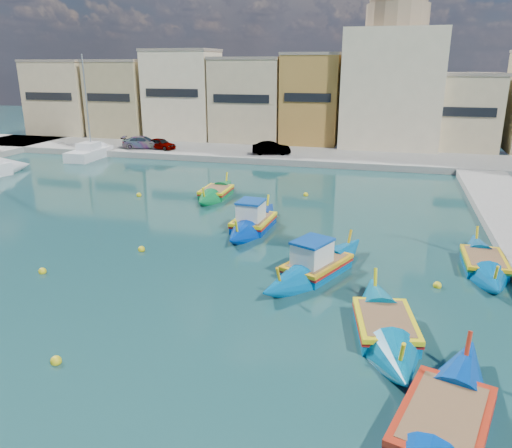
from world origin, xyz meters
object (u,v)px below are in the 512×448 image
at_px(luzzu_green, 216,194).
at_px(luzzu_cyan_south, 385,328).
at_px(luzzu_blue_cabin, 253,223).
at_px(luzzu_turquoise_cabin, 317,267).
at_px(yacht_north, 99,152).
at_px(church_block, 393,71).
at_px(luzzu_cyan_mid, 484,264).
at_px(luzzu_blue_south, 443,426).

relative_size(luzzu_green, luzzu_cyan_south, 0.89).
xyz_separation_m(luzzu_blue_cabin, luzzu_green, (-4.54, 6.36, -0.10)).
height_order(luzzu_blue_cabin, luzzu_cyan_south, luzzu_blue_cabin).
height_order(luzzu_turquoise_cabin, yacht_north, yacht_north).
height_order(church_block, luzzu_cyan_mid, church_block).
xyz_separation_m(luzzu_green, luzzu_blue_south, (13.78, -21.50, 0.03)).
xyz_separation_m(church_block, luzzu_turquoise_cabin, (-2.51, -36.27, -8.08)).
bearing_deg(yacht_north, luzzu_green, -36.12).
xyz_separation_m(luzzu_turquoise_cabin, luzzu_blue_south, (4.70, -9.58, -0.06)).
bearing_deg(church_block, luzzu_cyan_mid, -81.55).
distance_m(luzzu_turquoise_cabin, luzzu_cyan_south, 5.72).
bearing_deg(luzzu_cyan_south, luzzu_green, 126.23).
xyz_separation_m(luzzu_blue_cabin, luzzu_cyan_south, (7.69, -10.33, -0.08)).
distance_m(church_block, luzzu_blue_cabin, 32.52).
distance_m(luzzu_turquoise_cabin, luzzu_blue_south, 10.67).
distance_m(luzzu_turquoise_cabin, luzzu_blue_cabin, 7.18).
distance_m(luzzu_blue_cabin, luzzu_cyan_south, 12.88).
bearing_deg(church_block, luzzu_cyan_south, -89.10).
relative_size(luzzu_cyan_south, yacht_north, 0.73).
xyz_separation_m(luzzu_cyan_mid, yacht_north, (-34.05, 22.07, 0.20)).
height_order(church_block, luzzu_blue_south, church_block).
height_order(luzzu_blue_south, luzzu_cyan_south, luzzu_blue_south).
height_order(church_block, luzzu_turquoise_cabin, church_block).
bearing_deg(luzzu_blue_south, luzzu_cyan_south, 107.85).
bearing_deg(luzzu_blue_cabin, luzzu_cyan_mid, -13.85).
xyz_separation_m(luzzu_blue_south, luzzu_cyan_south, (-1.55, 4.80, -0.01)).
bearing_deg(luzzu_blue_south, luzzu_cyan_mid, 77.01).
height_order(church_block, luzzu_blue_cabin, church_block).
height_order(luzzu_cyan_mid, yacht_north, yacht_north).
bearing_deg(luzzu_cyan_mid, luzzu_green, 150.64).
bearing_deg(luzzu_cyan_south, luzzu_turquoise_cabin, 123.46).
bearing_deg(church_block, yacht_north, -158.22).
bearing_deg(luzzu_cyan_south, luzzu_blue_south, -72.15).
relative_size(luzzu_cyan_mid, luzzu_green, 1.06).
distance_m(luzzu_green, yacht_north, 21.62).
height_order(luzzu_blue_cabin, luzzu_blue_south, luzzu_blue_cabin).
distance_m(luzzu_cyan_mid, luzzu_green, 19.03).
relative_size(church_block, luzzu_blue_cabin, 2.43).
bearing_deg(luzzu_cyan_mid, luzzu_cyan_south, -120.59).
distance_m(luzzu_cyan_mid, luzzu_cyan_south, 8.56).
xyz_separation_m(luzzu_turquoise_cabin, luzzu_blue_cabin, (-4.54, 5.56, 0.01)).
distance_m(luzzu_blue_cabin, yacht_north, 29.13).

